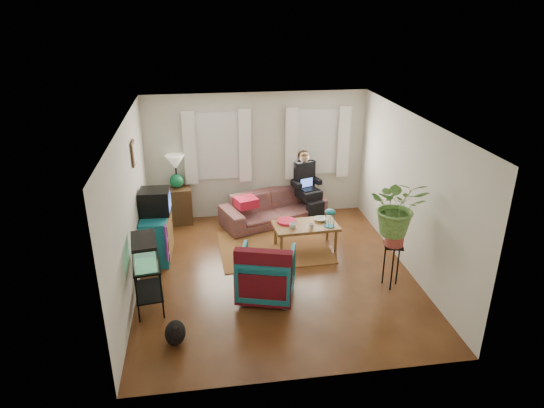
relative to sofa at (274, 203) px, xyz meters
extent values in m
cube|color=#4F2B14|center=(-0.28, -2.05, -0.42)|extent=(4.50, 5.00, 0.01)
cube|color=white|center=(-0.28, -2.05, 2.18)|extent=(4.50, 5.00, 0.01)
cube|color=silver|center=(-0.28, 0.45, 0.88)|extent=(4.50, 0.01, 2.60)
cube|color=silver|center=(-0.28, -4.55, 0.88)|extent=(4.50, 0.01, 2.60)
cube|color=silver|center=(-2.53, -2.05, 0.88)|extent=(0.01, 5.00, 2.60)
cube|color=silver|center=(1.97, -2.05, 0.88)|extent=(0.01, 5.00, 2.60)
cube|color=white|center=(-1.08, 0.43, 1.13)|extent=(1.08, 0.04, 1.38)
cube|color=white|center=(0.97, 0.43, 1.13)|extent=(1.08, 0.04, 1.38)
cube|color=white|center=(-1.08, 0.35, 1.13)|extent=(1.36, 0.06, 1.50)
cube|color=white|center=(0.97, 0.35, 1.13)|extent=(1.36, 0.06, 1.50)
cube|color=#3D2616|center=(-2.49, -1.20, 1.53)|extent=(0.04, 0.32, 0.40)
cube|color=brown|center=(-0.17, -1.15, -0.41)|extent=(2.06, 1.68, 0.01)
imported|color=brown|center=(0.00, 0.00, 0.00)|extent=(2.29, 1.50, 0.83)
cube|color=#3F2E17|center=(-1.93, 0.29, -0.04)|extent=(0.56, 0.56, 0.76)
cube|color=#115A69|center=(-2.27, -1.19, -0.01)|extent=(0.49, 0.93, 0.82)
cube|color=black|center=(-2.25, -1.10, 0.62)|extent=(0.52, 0.48, 0.44)
cube|color=black|center=(-2.28, -2.78, -0.03)|extent=(0.47, 0.73, 0.77)
cube|color=#7FD899|center=(-2.28, -2.78, 0.55)|extent=(0.42, 0.66, 0.40)
ellipsoid|color=black|center=(-1.88, -3.62, -0.24)|extent=(0.34, 0.46, 0.36)
imported|color=#12666C|center=(-0.52, -2.68, 0.00)|extent=(1.01, 0.97, 0.84)
cube|color=#9E0A0A|center=(-0.61, -2.99, 0.18)|extent=(0.87, 0.43, 0.70)
cube|color=olive|center=(0.40, -1.24, -0.18)|extent=(1.20, 0.70, 0.48)
imported|color=white|center=(0.14, -1.36, 0.12)|extent=(0.14, 0.14, 0.10)
imported|color=beige|center=(0.47, -1.43, 0.11)|extent=(0.11, 0.11, 0.10)
imported|color=white|center=(0.71, -1.12, 0.09)|extent=(0.24, 0.24, 0.06)
cylinder|color=#B21414|center=(0.08, -1.10, 0.09)|extent=(0.38, 0.38, 0.04)
cube|color=black|center=(1.48, -2.71, -0.05)|extent=(0.39, 0.39, 0.74)
imported|color=#599947|center=(1.48, -2.71, 0.83)|extent=(1.01, 0.93, 0.94)
camera|label=1|loc=(-1.38, -9.05, 3.84)|focal=32.00mm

